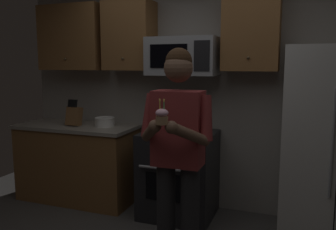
% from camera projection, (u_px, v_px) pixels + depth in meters
% --- Properties ---
extents(wall_back, '(4.40, 0.10, 2.60)m').
position_uv_depth(wall_back, '(203.00, 94.00, 3.98)').
color(wall_back, gray).
rests_on(wall_back, ground).
extents(oven_range, '(0.76, 0.70, 0.93)m').
position_uv_depth(oven_range, '(179.00, 174.00, 3.79)').
color(oven_range, black).
rests_on(oven_range, ground).
extents(microwave, '(0.74, 0.41, 0.40)m').
position_uv_depth(microwave, '(183.00, 56.00, 3.72)').
color(microwave, '#9EA0A5').
extents(refrigerator, '(0.90, 0.75, 1.80)m').
position_uv_depth(refrigerator, '(334.00, 146.00, 3.17)').
color(refrigerator, white).
rests_on(refrigerator, ground).
extents(cabinet_row_upper, '(2.78, 0.36, 0.76)m').
position_uv_depth(cabinet_row_upper, '(136.00, 36.00, 3.93)').
color(cabinet_row_upper, brown).
extents(counter_left, '(1.44, 0.66, 0.92)m').
position_uv_depth(counter_left, '(78.00, 162.00, 4.25)').
color(counter_left, brown).
rests_on(counter_left, ground).
extents(knife_block, '(0.16, 0.15, 0.32)m').
position_uv_depth(knife_block, '(74.00, 116.00, 4.12)').
color(knife_block, brown).
rests_on(knife_block, counter_left).
extents(bowl_large_white, '(0.23, 0.23, 0.11)m').
position_uv_depth(bowl_large_white, '(105.00, 122.00, 4.07)').
color(bowl_large_white, white).
rests_on(bowl_large_white, counter_left).
extents(person, '(0.60, 0.48, 1.76)m').
position_uv_depth(person, '(178.00, 148.00, 2.70)').
color(person, '#262628').
rests_on(person, ground).
extents(cupcake, '(0.09, 0.09, 0.17)m').
position_uv_depth(cupcake, '(162.00, 116.00, 2.35)').
color(cupcake, '#A87F56').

